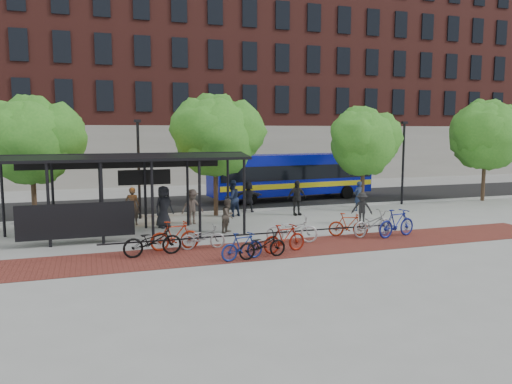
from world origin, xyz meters
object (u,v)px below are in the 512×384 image
object	(u,v)px
lamp_post_left	(139,166)
bike_5	(284,238)
bike_0	(153,241)
bike_6	(292,229)
bike_1	(175,236)
bike_11	(397,223)
pedestrian_0	(164,207)
pedestrian_7	(358,196)
pedestrian_4	(297,198)
pedestrian_5	(248,197)
tree_b	(217,133)
pedestrian_9	(362,208)
tree_a	(33,137)
bus_shelter	(121,167)
tree_d	(487,132)
bike_10	(372,224)
pedestrian_3	(192,207)
bike_9	(348,225)
bike_4	(262,245)
bus	(292,174)
pedestrian_2	(232,198)
bike_3	(242,246)
pedestrian_1	(132,206)
bike_2	(203,237)
tree_c	(365,139)
lamp_post_right	(403,160)

from	to	relation	value
lamp_post_left	bike_5	size ratio (longest dim) A/B	2.85
bike_0	bike_6	size ratio (longest dim) A/B	1.02
bike_1	bike_11	distance (m)	9.46
pedestrian_0	pedestrian_7	bearing A→B (deg)	-21.57
bike_5	pedestrian_4	xyz separation A→B (m)	(3.75, 7.57, 0.41)
pedestrian_5	pedestrian_0	bearing A→B (deg)	42.85
tree_b	bike_11	size ratio (longest dim) A/B	3.18
pedestrian_9	tree_a	bearing A→B (deg)	-162.38
bus_shelter	tree_d	distance (m)	23.59
bike_10	pedestrian_3	bearing A→B (deg)	38.91
bike_0	bike_1	bearing A→B (deg)	-62.42
bike_1	pedestrian_9	bearing A→B (deg)	-76.92
bike_9	pedestrian_3	world-z (taller)	pedestrian_3
bike_9	pedestrian_3	bearing A→B (deg)	71.03
tree_b	bike_6	bearing A→B (deg)	-80.85
bike_4	pedestrian_5	world-z (taller)	pedestrian_5
bus	bike_0	size ratio (longest dim) A/B	5.26
tree_b	pedestrian_9	bearing A→B (deg)	-38.48
bike_6	pedestrian_0	size ratio (longest dim) A/B	1.06
lamp_post_left	pedestrian_2	xyz separation A→B (m)	(4.72, -0.93, -1.77)
bike_11	tree_a	bearing A→B (deg)	49.77
bike_3	bike_4	distance (m)	0.76
bike_4	bike_10	world-z (taller)	bike_10
pedestrian_0	pedestrian_4	size ratio (longest dim) A/B	1.05
pedestrian_5	bus_shelter	bearing A→B (deg)	43.41
pedestrian_0	pedestrian_1	distance (m)	1.76
tree_b	bike_2	size ratio (longest dim) A/B	3.68
pedestrian_2	bike_3	bearing A→B (deg)	52.09
tree_d	pedestrian_9	world-z (taller)	tree_d
bike_0	pedestrian_4	bearing A→B (deg)	-59.80
pedestrian_3	tree_c	bearing A→B (deg)	4.10
tree_a	bike_9	size ratio (longest dim) A/B	3.61
tree_c	bike_2	size ratio (longest dim) A/B	3.37
tree_d	bike_4	distance (m)	21.40
bike_6	lamp_post_right	bearing A→B (deg)	-36.42
bike_0	tree_d	bearing A→B (deg)	-77.86
bike_5	pedestrian_3	size ratio (longest dim) A/B	1.04
lamp_post_left	lamp_post_right	distance (m)	16.00
bike_4	bike_9	distance (m)	5.29
bike_9	tree_d	bearing A→B (deg)	-41.07
pedestrian_3	pedestrian_4	xyz separation A→B (m)	(5.89, 0.79, 0.09)
bus_shelter	bike_6	world-z (taller)	bus_shelter
bike_3	pedestrian_9	bearing A→B (deg)	-70.26
tree_a	pedestrian_4	size ratio (longest dim) A/B	3.26
bus_shelter	pedestrian_1	distance (m)	3.22
tree_c	tree_d	distance (m)	9.02
pedestrian_1	pedestrian_4	xyz separation A→B (m)	(8.68, 0.06, 0.02)
tree_d	lamp_post_left	world-z (taller)	tree_d
tree_d	bike_4	bearing A→B (deg)	-153.17
pedestrian_4	pedestrian_7	world-z (taller)	pedestrian_4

